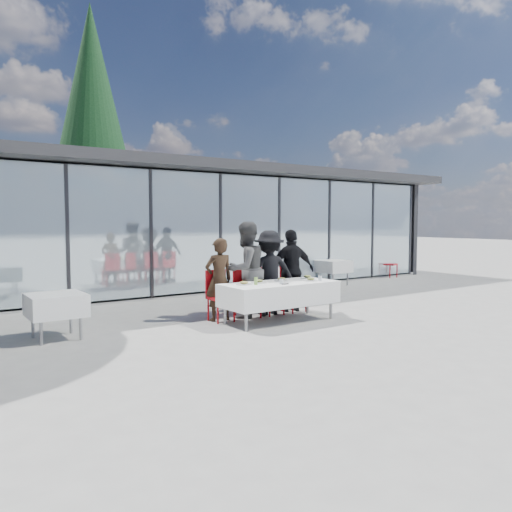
{
  "coord_description": "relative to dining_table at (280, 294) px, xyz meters",
  "views": [
    {
      "loc": [
        -5.72,
        -7.26,
        1.91
      ],
      "look_at": [
        0.2,
        1.2,
        1.19
      ],
      "focal_mm": 35.0,
      "sensor_mm": 36.0,
      "label": 1
    }
  ],
  "objects": [
    {
      "name": "diner_a",
      "position": [
        -0.9,
        0.74,
        0.26
      ],
      "size": [
        0.61,
        0.61,
        1.59
      ],
      "primitive_type": "imported",
      "rotation": [
        0.0,
        0.0,
        3.09
      ],
      "color": "#332216",
      "rests_on": "ground"
    },
    {
      "name": "juice_bottle",
      "position": [
        -0.57,
        -0.03,
        0.28
      ],
      "size": [
        0.06,
        0.06,
        0.14
      ],
      "primitive_type": "cylinder",
      "color": "#92C652",
      "rests_on": "dining_table"
    },
    {
      "name": "pavilion",
      "position": [
        1.97,
        7.99,
        1.61
      ],
      "size": [
        14.8,
        8.8,
        3.44
      ],
      "color": "gray",
      "rests_on": "ground"
    },
    {
      "name": "plate_d",
      "position": [
        0.89,
        0.23,
        0.24
      ],
      "size": [
        0.29,
        0.29,
        0.07
      ],
      "color": "white",
      "rests_on": "dining_table"
    },
    {
      "name": "diner_chair_a",
      "position": [
        -0.9,
        0.75,
        -0.0
      ],
      "size": [
        0.44,
        0.44,
        0.97
      ],
      "color": "#AC0B11",
      "rests_on": "ground"
    },
    {
      "name": "diner_chair_b",
      "position": [
        -0.28,
        0.75,
        -0.0
      ],
      "size": [
        0.44,
        0.44,
        0.97
      ],
      "color": "#AC0B11",
      "rests_on": "ground"
    },
    {
      "name": "spare_table_left",
      "position": [
        -3.83,
        0.96,
        0.02
      ],
      "size": [
        0.86,
        0.86,
        0.74
      ],
      "color": "white",
      "rests_on": "ground"
    },
    {
      "name": "lounger",
      "position": [
        2.91,
        3.38,
        -0.28
      ],
      "size": [
        1.01,
        1.46,
        0.72
      ],
      "color": "silver",
      "rests_on": "ground"
    },
    {
      "name": "spare_chair_a",
      "position": [
        7.6,
        3.86,
        -0.0
      ],
      "size": [
        0.57,
        0.57,
        0.97
      ],
      "color": "#AC0B11",
      "rests_on": "ground"
    },
    {
      "name": "spare_chair_b",
      "position": [
        4.49,
        4.15,
        -0.0
      ],
      "size": [
        0.61,
        0.61,
        0.97
      ],
      "color": "#AC0B11",
      "rests_on": "ground"
    },
    {
      "name": "plate_c",
      "position": [
        0.2,
        0.2,
        0.24
      ],
      "size": [
        0.29,
        0.29,
        0.07
      ],
      "color": "white",
      "rests_on": "dining_table"
    },
    {
      "name": "diner_chair_c",
      "position": [
        0.3,
        0.75,
        -0.0
      ],
      "size": [
        0.44,
        0.44,
        0.97
      ],
      "color": "#AC0B11",
      "rests_on": "ground"
    },
    {
      "name": "dining_table",
      "position": [
        0.0,
        0.0,
        0.0
      ],
      "size": [
        2.26,
        0.96,
        0.75
      ],
      "color": "white",
      "rests_on": "ground"
    },
    {
      "name": "plate_extra",
      "position": [
        0.65,
        -0.15,
        0.24
      ],
      "size": [
        0.29,
        0.29,
        0.07
      ],
      "color": "white",
      "rests_on": "dining_table"
    },
    {
      "name": "diner_chair_d",
      "position": [
        0.9,
        0.75,
        -0.0
      ],
      "size": [
        0.44,
        0.44,
        0.97
      ],
      "color": "#AC0B11",
      "rests_on": "ground"
    },
    {
      "name": "diner_b",
      "position": [
        -0.28,
        0.74,
        0.41
      ],
      "size": [
        1.07,
        1.07,
        1.9
      ],
      "primitive_type": "imported",
      "rotation": [
        0.0,
        0.0,
        3.31
      ],
      "color": "#454545",
      "rests_on": "ground"
    },
    {
      "name": "plate_b",
      "position": [
        -0.36,
        0.17,
        0.24
      ],
      "size": [
        0.29,
        0.29,
        0.07
      ],
      "color": "white",
      "rests_on": "dining_table"
    },
    {
      "name": "diner_c",
      "position": [
        0.3,
        0.74,
        0.32
      ],
      "size": [
        1.42,
        1.42,
        1.72
      ],
      "primitive_type": "imported",
      "rotation": [
        0.0,
        0.0,
        2.8
      ],
      "color": "black",
      "rests_on": "ground"
    },
    {
      "name": "diner_d",
      "position": [
        0.9,
        0.74,
        0.33
      ],
      "size": [
        1.21,
        1.21,
        1.74
      ],
      "primitive_type": "imported",
      "rotation": [
        0.0,
        0.0,
        2.93
      ],
      "color": "black",
      "rests_on": "ground"
    },
    {
      "name": "plate_a",
      "position": [
        -0.74,
        0.11,
        0.24
      ],
      "size": [
        0.29,
        0.29,
        0.07
      ],
      "color": "white",
      "rests_on": "dining_table"
    },
    {
      "name": "ground",
      "position": [
        -0.04,
        -0.18,
        -0.54
      ],
      "size": [
        90.0,
        90.0,
        0.0
      ],
      "primitive_type": "plane",
      "color": "gray",
      "rests_on": "ground"
    },
    {
      "name": "drinking_glasses",
      "position": [
        0.18,
        -0.23,
        0.26
      ],
      "size": [
        1.01,
        0.1,
        0.1
      ],
      "color": "silver",
      "rests_on": "dining_table"
    },
    {
      "name": "conifer_tree",
      "position": [
        0.46,
        12.82,
        5.45
      ],
      "size": [
        4.0,
        4.0,
        10.5
      ],
      "color": "#382316",
      "rests_on": "ground"
    },
    {
      "name": "spare_table_right",
      "position": [
        4.7,
        3.44,
        0.02
      ],
      "size": [
        0.86,
        0.86,
        0.74
      ],
      "color": "white",
      "rests_on": "ground"
    },
    {
      "name": "folded_eyeglasses",
      "position": [
        -0.08,
        -0.27,
        0.22
      ],
      "size": [
        0.14,
        0.03,
        0.01
      ],
      "primitive_type": "cube",
      "color": "black",
      "rests_on": "dining_table"
    }
  ]
}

